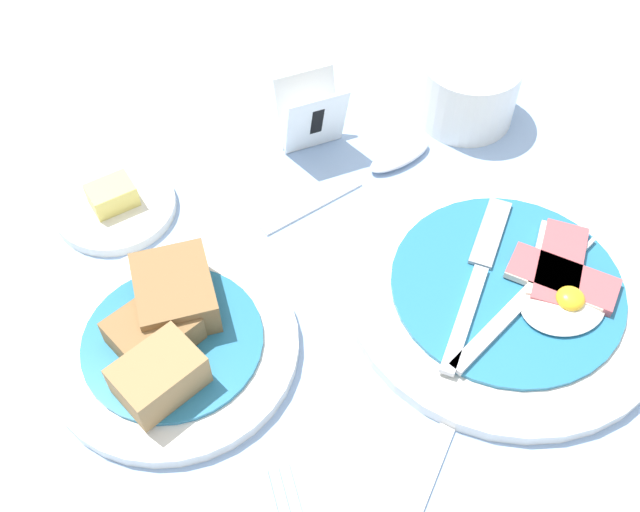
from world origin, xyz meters
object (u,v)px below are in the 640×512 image
Objects in this scene: teaspoon_by_saucer at (378,168)px; breakfast_plate at (510,290)px; sugar_cup at (469,88)px; number_card at (312,115)px; butter_dish at (115,205)px; bread_plate at (171,338)px.

breakfast_plate is at bearing -89.94° from teaspoon_by_saucer.
number_card is at bearing 174.92° from sugar_cup.
sugar_cup is 0.16m from number_card.
butter_dish is at bearing -176.06° from number_card.
number_card is 0.38× the size of teaspoon_by_saucer.
bread_plate is 0.39m from sugar_cup.
butter_dish is 0.58× the size of teaspoon_by_saucer.
number_card reaches higher than butter_dish.
breakfast_plate is 0.25m from number_card.
breakfast_plate is at bearing -9.81° from bread_plate.
number_card is (-0.09, 0.23, 0.03)m from breakfast_plate.
teaspoon_by_saucer is at bearing -159.12° from sugar_cup.
butter_dish is at bearing 95.13° from bread_plate.
breakfast_plate and butter_dish have the same top height.
breakfast_plate is 0.23m from sugar_cup.
sugar_cup is at bearing 72.58° from breakfast_plate.
sugar_cup is 0.51× the size of teaspoon_by_saucer.
number_card reaches higher than bread_plate.
breakfast_plate is at bearing -69.89° from number_card.
breakfast_plate reaches higher than teaspoon_by_saucer.
breakfast_plate is 0.28m from bread_plate.
breakfast_plate is 3.66× the size of number_card.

